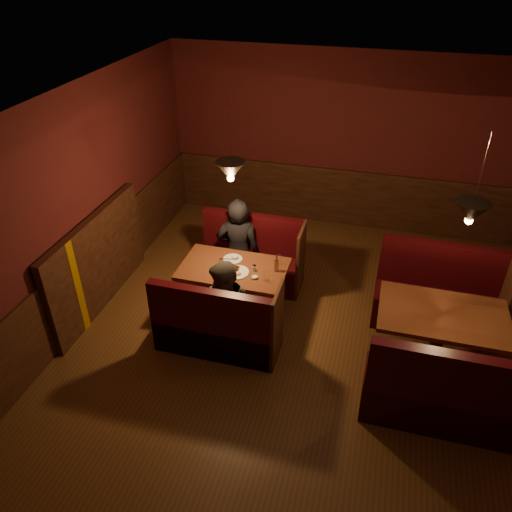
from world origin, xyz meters
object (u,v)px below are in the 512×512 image
(second_bench_far, at_px, (437,300))
(diner_b, at_px, (226,294))
(main_table, at_px, (235,278))
(main_bench_near, at_px, (217,331))
(second_bench_near, at_px, (442,399))
(diner_a, at_px, (238,231))
(main_bench_far, at_px, (252,262))
(second_table, at_px, (440,328))

(second_bench_far, relative_size, diner_b, 1.04)
(main_table, xyz_separation_m, main_bench_near, (0.01, -0.77, -0.24))
(main_table, xyz_separation_m, second_bench_near, (2.56, -1.17, -0.21))
(main_table, height_order, main_bench_near, main_bench_near)
(main_bench_near, relative_size, diner_a, 0.89)
(main_bench_far, distance_m, second_bench_far, 2.56)
(main_bench_near, height_order, diner_b, diner_b)
(diner_b, bearing_deg, main_bench_near, -94.49)
(second_bench_near, bearing_deg, main_bench_far, 142.72)
(second_bench_far, xyz_separation_m, diner_a, (-2.73, 0.20, 0.49))
(main_table, distance_m, second_table, 2.55)
(main_bench_far, relative_size, diner_a, 0.89)
(main_table, height_order, second_bench_near, second_bench_near)
(main_table, distance_m, diner_a, 0.77)
(main_table, relative_size, main_bench_near, 0.91)
(main_bench_far, height_order, second_bench_near, second_bench_near)
(main_bench_near, xyz_separation_m, diner_a, (-0.19, 1.47, 0.52))
(main_table, distance_m, main_bench_far, 0.80)
(main_table, height_order, second_table, main_table)
(main_bench_far, bearing_deg, second_bench_near, -37.28)
(second_bench_far, bearing_deg, main_bench_near, -153.40)
(main_bench_near, distance_m, diner_a, 1.57)
(diner_a, bearing_deg, second_bench_far, 164.46)
(diner_b, bearing_deg, main_table, 110.65)
(second_bench_far, distance_m, diner_a, 2.78)
(main_bench_near, xyz_separation_m, second_table, (2.51, 0.44, 0.26))
(main_bench_far, bearing_deg, diner_a, -160.49)
(main_bench_near, bearing_deg, main_table, 91.01)
(main_bench_far, bearing_deg, main_table, -91.01)
(main_table, xyz_separation_m, second_table, (2.52, -0.33, 0.03))
(second_bench_near, xyz_separation_m, diner_b, (-2.48, 0.59, 0.39))
(main_table, relative_size, second_bench_near, 0.87)
(second_bench_near, bearing_deg, main_bench_near, 171.07)
(second_bench_near, height_order, diner_b, diner_b)
(main_bench_far, xyz_separation_m, second_table, (2.51, -1.10, 0.26))
(second_bench_far, distance_m, diner_b, 2.73)
(main_bench_far, distance_m, diner_b, 1.41)
(second_bench_far, bearing_deg, diner_b, -156.48)
(main_table, xyz_separation_m, second_bench_far, (2.56, 0.50, -0.21))
(second_bench_near, bearing_deg, second_bench_far, 90.00)
(main_bench_far, bearing_deg, second_bench_far, -5.89)
(main_bench_far, height_order, second_bench_far, second_bench_far)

